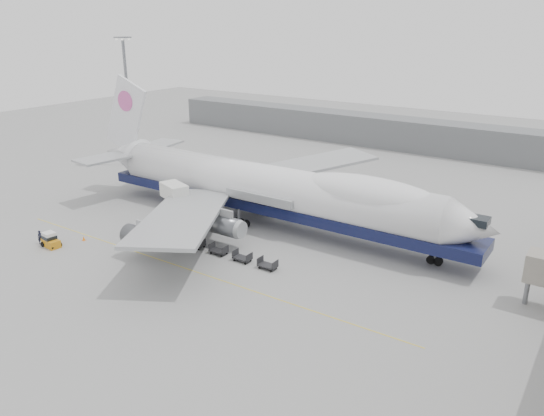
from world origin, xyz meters
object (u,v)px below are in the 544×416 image
Objects in this scene: airliner at (271,188)px; ground_worker at (40,237)px; baggage_tug at (50,240)px; catering_truck at (175,201)px.

airliner is 35.28× the size of ground_worker.
ground_worker is (-21.51, -23.36, -4.67)m from airliner.
airliner is at bearing 56.98° from baggage_tug.
airliner reaches higher than baggage_tug.
airliner is at bearing 52.25° from catering_truck.
airliner reaches higher than catering_truck.
ground_worker is at bearing -166.22° from baggage_tug.
catering_truck reaches higher than ground_worker.
airliner is at bearing -25.37° from ground_worker.
ground_worker is at bearing -132.65° from airliner.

